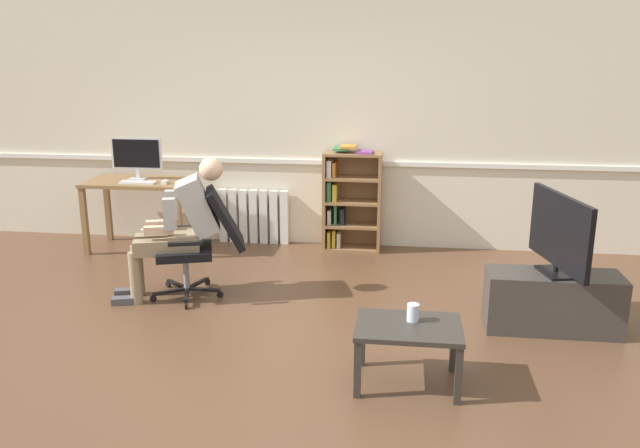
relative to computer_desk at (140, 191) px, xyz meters
The scene contains 14 objects.
ground_plane 2.98m from the computer_desk, 47.69° to the right, with size 18.00×18.00×0.00m, color brown.
back_wall 2.14m from the computer_desk, 14.32° to the left, with size 12.00×0.13×2.70m.
computer_desk is the anchor object (origin of this frame).
imac_monitor 0.39m from the computer_desk, 118.24° to the left, with size 0.55×0.14×0.44m.
keyboard 0.20m from the computer_desk, 72.22° to the right, with size 0.37×0.12×0.02m, color white.
computer_mouse 0.38m from the computer_desk, 19.92° to the right, with size 0.06×0.10×0.03m, color white.
bookshelf 2.23m from the computer_desk, ahead, with size 0.61×0.29×1.13m.
radiator 1.25m from the computer_desk, 18.88° to the left, with size 0.78×0.08×0.60m.
office_chair 1.65m from the computer_desk, 48.97° to the right, with size 0.85×0.68×0.96m.
person_seated 1.58m from the computer_desk, 55.42° to the right, with size 0.99×0.58×1.22m.
tv_stand 4.28m from the computer_desk, 22.12° to the right, with size 1.00×0.38×0.45m.
tv_screen 4.26m from the computer_desk, 22.11° to the right, with size 0.27×0.89×0.61m.
coffee_table 3.86m from the computer_desk, 42.37° to the right, with size 0.67×0.48×0.41m.
drinking_glass 3.83m from the computer_desk, 41.36° to the right, with size 0.08×0.08×0.11m, color silver.
Camera 1 is at (0.82, -4.24, 2.09)m, focal length 36.08 mm.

